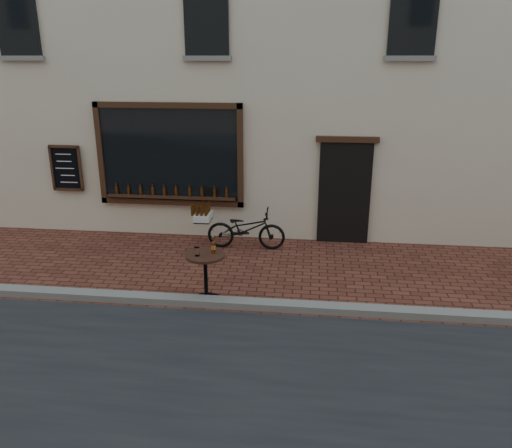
# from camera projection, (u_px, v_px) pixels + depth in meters

# --- Properties ---
(ground) EXTENTS (90.00, 90.00, 0.00)m
(ground) POSITION_uv_depth(u_px,v_px,m) (231.00, 312.00, 7.98)
(ground) COLOR #4E2219
(ground) RESTS_ON ground
(kerb) EXTENTS (90.00, 0.25, 0.12)m
(kerb) POSITION_uv_depth(u_px,v_px,m) (233.00, 303.00, 8.15)
(kerb) COLOR slate
(kerb) RESTS_ON ground
(shop_building) EXTENTS (28.00, 6.20, 10.00)m
(shop_building) POSITION_uv_depth(u_px,v_px,m) (270.00, 10.00, 12.50)
(shop_building) COLOR beige
(shop_building) RESTS_ON ground
(cargo_bicycle) EXTENTS (1.96, 0.59, 0.93)m
(cargo_bicycle) POSITION_uv_depth(u_px,v_px,m) (244.00, 228.00, 10.51)
(cargo_bicycle) COLOR black
(cargo_bicycle) RESTS_ON ground
(bistro_table) EXTENTS (0.65, 0.65, 1.12)m
(bistro_table) POSITION_uv_depth(u_px,v_px,m) (206.00, 268.00, 8.17)
(bistro_table) COLOR black
(bistro_table) RESTS_ON ground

